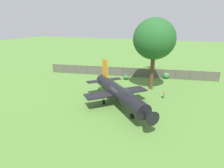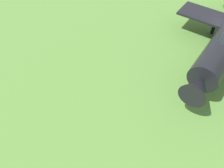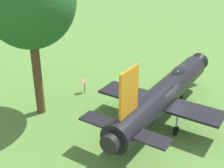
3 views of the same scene
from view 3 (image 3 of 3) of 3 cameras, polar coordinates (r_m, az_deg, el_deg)
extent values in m
plane|color=#568438|center=(21.77, 9.08, -6.41)|extent=(200.00, 200.00, 0.00)
cylinder|color=black|center=(20.86, 9.43, -2.05)|extent=(9.91, 9.86, 1.76)
cone|color=black|center=(26.66, 15.40, 3.58)|extent=(2.19, 2.19, 1.50)
cylinder|color=black|center=(16.04, -0.16, -10.90)|extent=(1.17, 1.17, 1.06)
ellipsoid|color=black|center=(22.83, 12.35, 2.25)|extent=(2.20, 2.19, 0.84)
cube|color=orange|center=(16.14, 3.17, -1.53)|extent=(1.38, 1.37, 2.63)
cube|color=black|center=(21.48, 2.54, -1.52)|extent=(3.77, 3.78, 0.16)
cube|color=black|center=(19.73, 15.39, -5.11)|extent=(3.77, 3.78, 0.16)
cube|color=black|center=(17.62, -2.85, -6.57)|extent=(2.05, 2.05, 0.10)
cube|color=black|center=(16.12, 7.67, -10.17)|extent=(2.05, 2.05, 0.10)
cylinder|color=#A5A8AD|center=(24.33, 12.85, -0.50)|extent=(0.12, 0.12, 1.39)
cylinder|color=black|center=(24.63, 12.70, -1.96)|extent=(0.55, 0.55, 0.60)
cylinder|color=#A5A8AD|center=(20.90, 3.92, -4.40)|extent=(0.12, 0.12, 1.39)
cylinder|color=black|center=(21.25, 3.87, -6.02)|extent=(0.55, 0.55, 0.60)
cylinder|color=#A5A8AD|center=(19.80, 11.97, -6.79)|extent=(0.12, 0.12, 1.39)
cylinder|color=black|center=(20.18, 11.79, -8.46)|extent=(0.55, 0.55, 0.60)
cylinder|color=brown|center=(21.54, -13.78, 2.37)|extent=(0.60, 0.60, 6.40)
cylinder|color=#333333|center=(25.01, -5.12, -0.57)|extent=(0.06, 0.06, 0.90)
cube|color=olive|center=(24.77, -5.17, 0.61)|extent=(0.71, 0.61, 0.25)
camera|label=1|loc=(37.33, 39.21, 18.65)|focal=29.73mm
camera|label=2|loc=(34.59, 20.82, 24.25)|focal=39.24mm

